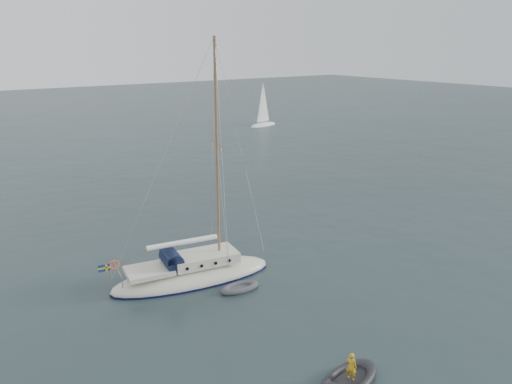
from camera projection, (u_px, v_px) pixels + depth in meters
ground at (258, 271)px, 32.21m from camera, size 300.00×300.00×0.00m
sailboat at (192, 262)px, 30.75m from camera, size 10.68×3.19×15.21m
dinghy at (240, 288)px, 29.68m from camera, size 2.50×1.13×0.36m
rib at (348, 380)px, 21.44m from camera, size 3.72×1.69×1.49m
distant_yacht_b at (263, 105)px, 87.74m from camera, size 6.45×3.44×8.54m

